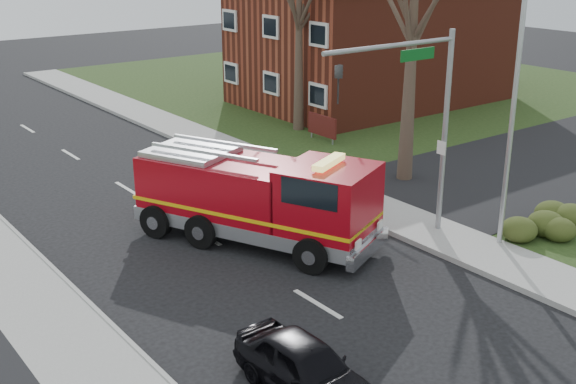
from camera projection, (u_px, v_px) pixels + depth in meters
ground at (318, 304)px, 19.70m from camera, size 120.00×120.00×0.00m
sidewalk_right at (467, 246)px, 23.20m from camera, size 2.40×80.00×0.15m
sidewalk_left at (104, 381)px, 16.15m from camera, size 2.40×80.00×0.15m
brick_building at (374, 41)px, 42.82m from camera, size 15.40×10.40×7.25m
health_center_sign at (322, 126)px, 34.78m from camera, size 0.12×2.00×1.40m
hedge_corner at (547, 222)px, 23.87m from camera, size 2.80×2.00×0.90m
bare_tree_far at (299, 2)px, 35.08m from camera, size 5.25×5.25×10.50m
traffic_signal_mast at (420, 101)px, 22.23m from camera, size 5.29×0.18×6.80m
streetlight_pole at (512, 109)px, 21.87m from camera, size 1.48×0.16×8.40m
fire_engine at (259, 200)px, 23.32m from camera, size 5.71×8.30×3.18m
parked_car_maroon at (306, 368)px, 15.64m from camera, size 1.67×3.85×1.29m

